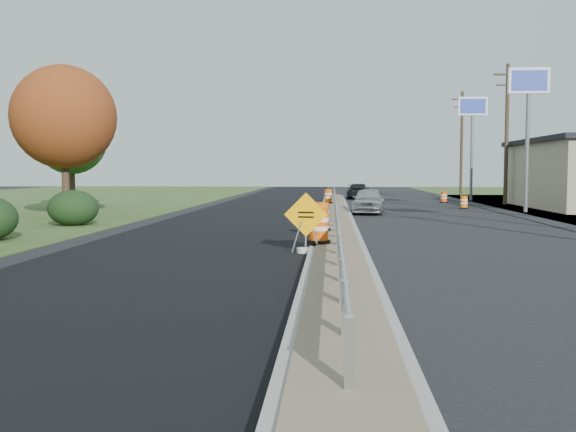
# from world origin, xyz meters

# --- Properties ---
(ground) EXTENTS (140.00, 140.00, 0.00)m
(ground) POSITION_xyz_m (0.00, 0.00, 0.00)
(ground) COLOR black
(ground) RESTS_ON ground
(milled_overlay) EXTENTS (7.20, 120.00, 0.01)m
(milled_overlay) POSITION_xyz_m (-4.40, 10.00, 0.01)
(milled_overlay) COLOR black
(milled_overlay) RESTS_ON ground
(median) EXTENTS (1.60, 55.00, 0.23)m
(median) POSITION_xyz_m (0.00, 8.00, 0.11)
(median) COLOR gray
(median) RESTS_ON ground
(guardrail) EXTENTS (0.10, 46.15, 0.72)m
(guardrail) POSITION_xyz_m (0.00, 9.00, 0.73)
(guardrail) COLOR silver
(guardrail) RESTS_ON median
(pylon_sign_mid) EXTENTS (2.20, 0.30, 7.90)m
(pylon_sign_mid) POSITION_xyz_m (10.50, 16.00, 6.48)
(pylon_sign_mid) COLOR slate
(pylon_sign_mid) RESTS_ON ground
(pylon_sign_north) EXTENTS (2.20, 0.30, 7.90)m
(pylon_sign_north) POSITION_xyz_m (10.50, 30.00, 6.48)
(pylon_sign_north) COLOR slate
(pylon_sign_north) RESTS_ON ground
(utility_pole_nmid) EXTENTS (1.90, 0.26, 9.40)m
(utility_pole_nmid) POSITION_xyz_m (11.50, 24.00, 4.93)
(utility_pole_nmid) COLOR #473523
(utility_pole_nmid) RESTS_ON ground
(utility_pole_north) EXTENTS (1.90, 0.26, 9.40)m
(utility_pole_north) POSITION_xyz_m (11.50, 39.00, 4.93)
(utility_pole_north) COLOR #473523
(utility_pole_north) RESTS_ON ground
(hedge_north) EXTENTS (2.09, 2.09, 1.52)m
(hedge_north) POSITION_xyz_m (-11.00, 6.00, 0.76)
(hedge_north) COLOR black
(hedge_north) RESTS_ON ground
(tree_near_red) EXTENTS (4.95, 4.95, 7.35)m
(tree_near_red) POSITION_xyz_m (-13.00, 10.00, 4.86)
(tree_near_red) COLOR #473523
(tree_near_red) RESTS_ON ground
(tree_near_back) EXTENTS (4.29, 4.29, 6.37)m
(tree_near_back) POSITION_xyz_m (-16.00, 18.00, 4.21)
(tree_near_back) COLOR #473523
(tree_near_back) RESTS_ON ground
(caution_sign) EXTENTS (1.24, 0.52, 1.71)m
(caution_sign) POSITION_xyz_m (-0.90, -2.19, 0.43)
(caution_sign) COLOR white
(caution_sign) RESTS_ON ground
(barrel_median_near) EXTENTS (0.69, 0.69, 1.01)m
(barrel_median_near) POSITION_xyz_m (-0.55, -1.71, 0.72)
(barrel_median_near) COLOR black
(barrel_median_near) RESTS_ON median
(barrel_median_mid) EXTENTS (0.67, 0.67, 0.99)m
(barrel_median_mid) POSITION_xyz_m (-0.55, 2.15, 0.70)
(barrel_median_mid) COLOR black
(barrel_median_mid) RESTS_ON median
(barrel_median_far) EXTENTS (0.60, 0.60, 0.88)m
(barrel_median_far) POSITION_xyz_m (-0.41, 20.78, 0.65)
(barrel_median_far) COLOR black
(barrel_median_far) RESTS_ON median
(barrel_shoulder_mid) EXTENTS (0.53, 0.53, 0.78)m
(barrel_shoulder_mid) POSITION_xyz_m (7.84, 19.41, 0.37)
(barrel_shoulder_mid) COLOR black
(barrel_shoulder_mid) RESTS_ON ground
(barrel_shoulder_far) EXTENTS (0.54, 0.54, 0.80)m
(barrel_shoulder_far) POSITION_xyz_m (7.86, 26.53, 0.38)
(barrel_shoulder_far) COLOR black
(barrel_shoulder_far) RESTS_ON ground
(car_silver) EXTENTS (2.13, 4.26, 1.40)m
(car_silver) POSITION_xyz_m (1.80, 14.57, 0.70)
(car_silver) COLOR #AAAAAE
(car_silver) RESTS_ON ground
(car_dark_far) EXTENTS (2.07, 4.42, 1.25)m
(car_dark_far) POSITION_xyz_m (1.96, 32.45, 0.62)
(car_dark_far) COLOR black
(car_dark_far) RESTS_ON ground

